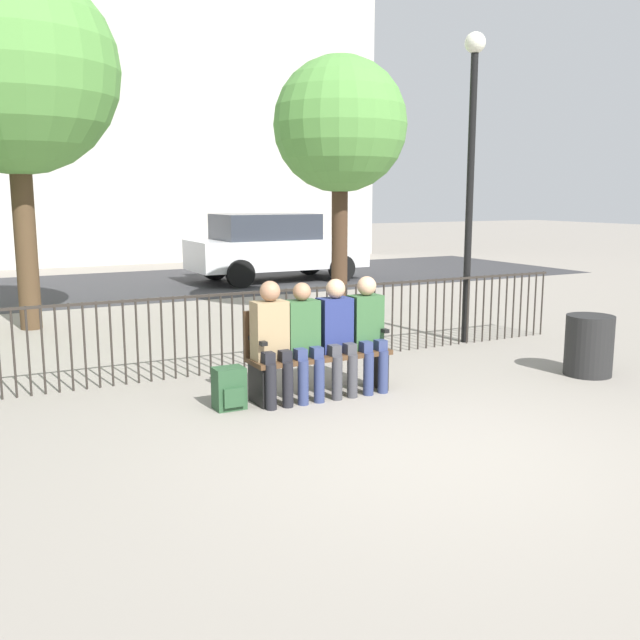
% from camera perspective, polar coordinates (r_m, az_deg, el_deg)
% --- Properties ---
extents(ground_plane, '(80.00, 80.00, 0.00)m').
position_cam_1_polar(ground_plane, '(5.98, 8.48, -10.35)').
color(ground_plane, gray).
extents(park_bench, '(1.52, 0.45, 0.92)m').
position_cam_1_polar(park_bench, '(7.44, -0.28, -2.28)').
color(park_bench, '#4C331E').
rests_on(park_bench, ground).
extents(seated_person_0, '(0.34, 0.39, 1.24)m').
position_cam_1_polar(seated_person_0, '(7.05, -3.89, -1.31)').
color(seated_person_0, black).
rests_on(seated_person_0, ground).
extents(seated_person_1, '(0.34, 0.39, 1.20)m').
position_cam_1_polar(seated_person_1, '(7.20, -1.34, -1.25)').
color(seated_person_1, navy).
rests_on(seated_person_1, ground).
extents(seated_person_2, '(0.34, 0.39, 1.22)m').
position_cam_1_polar(seated_person_2, '(7.37, 1.35, -0.88)').
color(seated_person_2, '#3D3D42').
rests_on(seated_person_2, ground).
extents(seated_person_3, '(0.34, 0.39, 1.22)m').
position_cam_1_polar(seated_person_3, '(7.56, 3.83, -0.60)').
color(seated_person_3, navy).
rests_on(seated_person_3, ground).
extents(backpack, '(0.29, 0.26, 0.41)m').
position_cam_1_polar(backpack, '(7.04, -7.26, -5.46)').
color(backpack, '#284C2D').
rests_on(backpack, ground).
extents(fence_railing, '(9.01, 0.03, 0.95)m').
position_cam_1_polar(fence_railing, '(8.57, -4.37, -0.18)').
color(fence_railing, '#2D2823').
rests_on(fence_railing, ground).
extents(tree_1, '(3.08, 3.08, 5.43)m').
position_cam_1_polar(tree_1, '(11.98, -23.32, 17.84)').
color(tree_1, '#4C3823').
rests_on(tree_1, ground).
extents(tree_2, '(2.21, 2.21, 4.31)m').
position_cam_1_polar(tree_2, '(12.10, 1.62, 15.22)').
color(tree_2, '#422D1E').
rests_on(tree_2, ground).
extents(lamp_post, '(0.28, 0.28, 4.20)m').
position_cam_1_polar(lamp_post, '(10.18, 12.03, 13.47)').
color(lamp_post, black).
rests_on(lamp_post, ground).
extents(street_surface, '(24.00, 6.00, 0.01)m').
position_cam_1_polar(street_surface, '(16.97, -16.11, 2.62)').
color(street_surface, '#333335').
rests_on(street_surface, ground).
extents(parked_car_1, '(4.20, 1.94, 1.62)m').
position_cam_1_polar(parked_car_1, '(17.28, -3.72, 5.91)').
color(parked_car_1, silver).
rests_on(parked_car_1, ground).
extents(building_facade, '(20.00, 6.00, 13.32)m').
position_cam_1_polar(building_facade, '(25.16, -20.85, 19.89)').
color(building_facade, beige).
rests_on(building_facade, ground).
extents(trash_bin, '(0.54, 0.54, 0.70)m').
position_cam_1_polar(trash_bin, '(8.81, 20.72, -1.91)').
color(trash_bin, black).
rests_on(trash_bin, ground).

